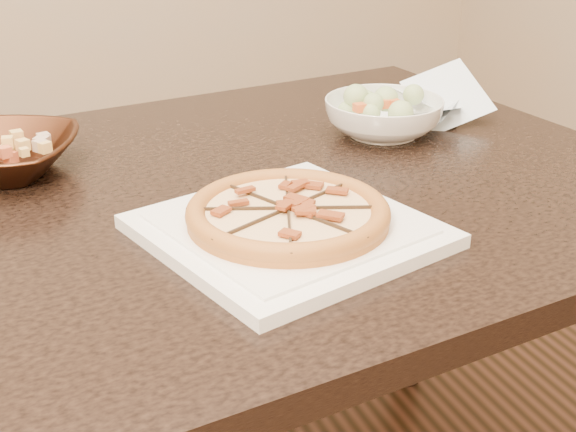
% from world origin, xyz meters
% --- Properties ---
extents(dining_table, '(1.57, 1.12, 0.75)m').
position_xyz_m(dining_table, '(0.12, -0.08, 0.65)').
color(dining_table, black).
rests_on(dining_table, floor).
extents(plate, '(0.39, 0.39, 0.02)m').
position_xyz_m(plate, '(0.23, -0.26, 0.76)').
color(plate, white).
rests_on(plate, dining_table).
extents(pizza, '(0.26, 0.26, 0.03)m').
position_xyz_m(pizza, '(0.23, -0.26, 0.78)').
color(pizza, '#B8653A').
rests_on(pizza, plate).
extents(salad_bowl, '(0.22, 0.22, 0.06)m').
position_xyz_m(salad_bowl, '(0.53, 0.06, 0.78)').
color(salad_bowl, white).
rests_on(salad_bowl, dining_table).
extents(salad, '(0.08, 0.11, 0.04)m').
position_xyz_m(salad, '(0.53, 0.06, 0.83)').
color(salad, '#93B372').
rests_on(salad, salad_bowl).
extents(cling_film, '(0.16, 0.13, 0.05)m').
position_xyz_m(cling_film, '(0.66, 0.10, 0.78)').
color(cling_film, silver).
rests_on(cling_film, dining_table).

